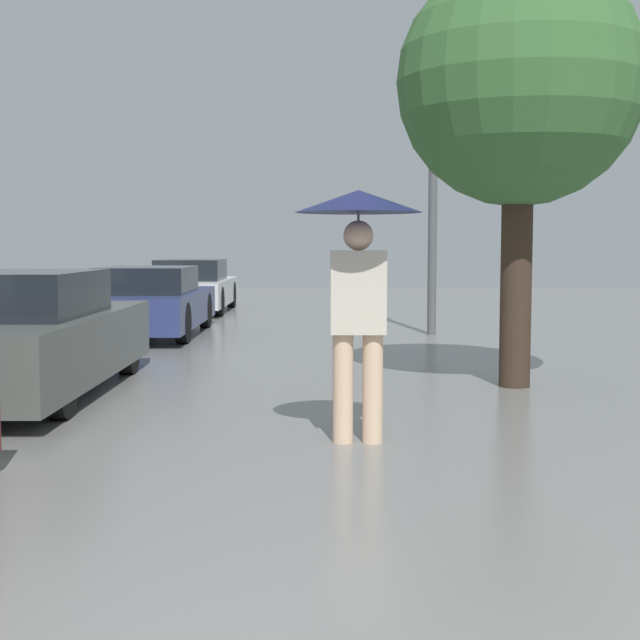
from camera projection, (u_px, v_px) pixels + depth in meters
The scene contains 6 objects.
pedestrian at pixel (357, 253), 6.87m from camera, with size 0.98×0.98×1.97m.
parked_car_second at pixel (15, 337), 9.22m from camera, with size 1.87×4.50×1.28m.
parked_car_third at pixel (149, 303), 15.26m from camera, with size 1.71×4.39×1.18m.
parked_car_farthest at pixel (191, 287), 20.63m from camera, with size 1.70×4.40×1.21m.
tree at pixel (519, 86), 9.49m from camera, with size 2.63×2.63×4.59m.
street_lamp at pixel (432, 179), 15.20m from camera, with size 0.34×0.34×4.38m.
Camera 1 is at (-0.22, -2.07, 1.55)m, focal length 50.00 mm.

